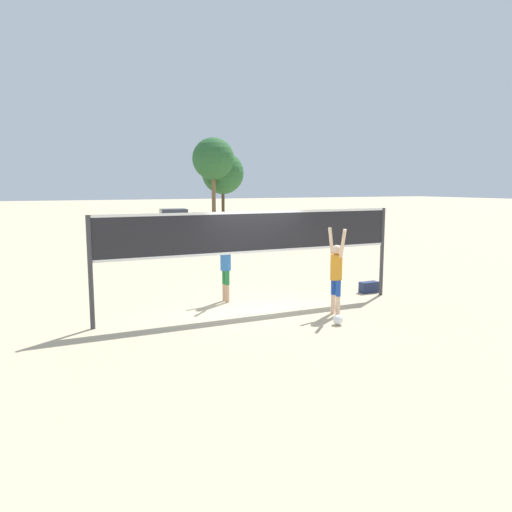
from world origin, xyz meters
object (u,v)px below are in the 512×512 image
object	(u,v)px
volleyball	(338,320)
tree_right_cluster	(213,159)
tree_left_cluster	(223,173)
parked_car_near	(176,219)
gear_bag	(369,287)
player_spiker	(336,270)
player_blocker	(226,261)
volleyball_net	(256,238)

from	to	relation	value
volleyball	tree_right_cluster	xyz separation A→B (m)	(9.40, 32.55, 5.22)
tree_left_cluster	parked_car_near	bearing A→B (deg)	-133.53
gear_bag	tree_right_cluster	xyz separation A→B (m)	(6.66, 30.13, 5.18)
parked_car_near	player_spiker	bearing A→B (deg)	-90.42
tree_right_cluster	volleyball	bearing A→B (deg)	-106.11
player_blocker	parked_car_near	xyz separation A→B (m)	(5.72, 23.96, -0.47)
volleyball_net	player_blocker	world-z (taller)	volleyball_net
volleyball_net	player_spiker	bearing A→B (deg)	-39.08
volleyball	tree_right_cluster	size ratio (longest dim) A/B	0.03
player_spiker	tree_left_cluster	world-z (taller)	tree_left_cluster
player_blocker	parked_car_near	size ratio (longest dim) A/B	0.47
gear_bag	tree_right_cluster	world-z (taller)	tree_right_cluster
tree_right_cluster	tree_left_cluster	bearing A→B (deg)	44.51
player_spiker	volleyball	size ratio (longest dim) A/B	9.13
tree_left_cluster	volleyball_net	bearing A→B (deg)	-110.40
gear_bag	volleyball_net	bearing A→B (deg)	-173.94
volleyball	tree_right_cluster	world-z (taller)	tree_right_cluster
player_blocker	volleyball	world-z (taller)	player_blocker
player_blocker	tree_right_cluster	world-z (taller)	tree_right_cluster
tree_left_cluster	tree_right_cluster	size ratio (longest dim) A/B	0.85
player_spiker	player_blocker	bearing A→B (deg)	38.10
player_blocker	volleyball	bearing A→B (deg)	23.63
player_spiker	tree_left_cluster	xyz separation A→B (m)	(10.37, 33.17, 3.10)
player_blocker	gear_bag	xyz separation A→B (m)	(4.13, -0.73, -0.93)
volleyball_net	player_blocker	bearing A→B (deg)	106.73
player_blocker	parked_car_near	distance (m)	24.64
player_blocker	tree_left_cluster	xyz separation A→B (m)	(12.22, 30.81, 3.10)
player_spiker	player_blocker	size ratio (longest dim) A/B	1.00
volleyball	gear_bag	distance (m)	3.66
volleyball	volleyball_net	bearing A→B (deg)	117.23
volleyball_net	player_spiker	distance (m)	2.07
player_spiker	parked_car_near	size ratio (longest dim) A/B	0.47
player_spiker	tree_right_cluster	world-z (taller)	tree_right_cluster
volleyball	parked_car_near	xyz separation A→B (m)	(4.34, 27.12, 0.50)
volleyball_net	gear_bag	size ratio (longest dim) A/B	14.36
volleyball	parked_car_near	size ratio (longest dim) A/B	0.05
parked_car_near	tree_right_cluster	distance (m)	8.81
tree_left_cluster	player_blocker	bearing A→B (deg)	-111.64
player_blocker	tree_right_cluster	distance (m)	31.60
volleyball_net	player_blocker	size ratio (longest dim) A/B	3.81
gear_bag	tree_right_cluster	distance (m)	31.29
player_spiker	gear_bag	world-z (taller)	player_spiker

